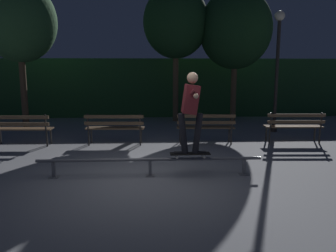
{
  "coord_description": "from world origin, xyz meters",
  "views": [
    {
      "loc": [
        0.03,
        -6.08,
        2.04
      ],
      "look_at": [
        0.39,
        1.04,
        0.85
      ],
      "focal_mm": 35.93,
      "sensor_mm": 36.0,
      "label": 1
    }
  ],
  "objects": [
    {
      "name": "tree_far_right",
      "position": [
        3.31,
        7.15,
        3.59
      ],
      "size": [
        2.78,
        2.78,
        5.13
      ],
      "color": "brown",
      "rests_on": "ground"
    },
    {
      "name": "park_bench_leftmost",
      "position": [
        -3.48,
        3.05,
        0.54
      ],
      "size": [
        1.62,
        0.49,
        0.88
      ],
      "color": "#282623",
      "rests_on": "ground"
    },
    {
      "name": "ground_plane",
      "position": [
        0.0,
        0.0,
        0.0
      ],
      "size": [
        90.0,
        90.0,
        0.0
      ],
      "primitive_type": "plane",
      "color": "slate"
    },
    {
      "name": "tree_far_left",
      "position": [
        -4.43,
        5.98,
        3.66
      ],
      "size": [
        2.51,
        2.51,
        5.06
      ],
      "color": "brown",
      "rests_on": "ground"
    },
    {
      "name": "grind_rail",
      "position": [
        0.0,
        0.24,
        0.28
      ],
      "size": [
        4.36,
        0.18,
        0.36
      ],
      "color": "slate",
      "rests_on": "ground"
    },
    {
      "name": "skateboarder",
      "position": [
        0.78,
        0.24,
        1.37
      ],
      "size": [
        0.62,
        1.41,
        1.56
      ],
      "color": "black",
      "rests_on": "skateboard"
    },
    {
      "name": "park_bench_left_center",
      "position": [
        -0.97,
        3.05,
        0.54
      ],
      "size": [
        1.62,
        0.49,
        0.88
      ],
      "color": "#282623",
      "rests_on": "ground"
    },
    {
      "name": "tree_behind_benches",
      "position": [
        1.01,
        7.33,
        3.85
      ],
      "size": [
        2.52,
        2.52,
        5.25
      ],
      "color": "brown",
      "rests_on": "ground"
    },
    {
      "name": "hedge_backdrop",
      "position": [
        0.0,
        9.06,
        1.26
      ],
      "size": [
        24.0,
        1.2,
        2.53
      ],
      "primitive_type": "cube",
      "color": "#234C28",
      "rests_on": "ground"
    },
    {
      "name": "skateboard",
      "position": [
        0.78,
        0.24,
        0.43
      ],
      "size": [
        0.78,
        0.21,
        0.09
      ],
      "color": "black",
      "rests_on": "grind_rail"
    },
    {
      "name": "park_bench_rightmost",
      "position": [
        4.05,
        3.05,
        0.54
      ],
      "size": [
        1.62,
        0.49,
        0.88
      ],
      "color": "#282623",
      "rests_on": "ground"
    },
    {
      "name": "lamp_post_right",
      "position": [
        4.14,
        4.8,
        2.48
      ],
      "size": [
        0.32,
        0.32,
        3.9
      ],
      "color": "#282623",
      "rests_on": "ground"
    },
    {
      "name": "park_bench_right_center",
      "position": [
        1.54,
        3.05,
        0.54
      ],
      "size": [
        1.62,
        0.49,
        0.88
      ],
      "color": "#282623",
      "rests_on": "ground"
    }
  ]
}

